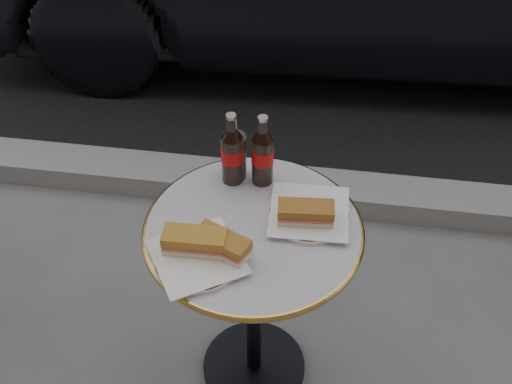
# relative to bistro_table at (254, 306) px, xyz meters

# --- Properties ---
(ground) EXTENTS (80.00, 80.00, 0.00)m
(ground) POSITION_rel_bistro_table_xyz_m (0.00, 0.00, -0.37)
(ground) COLOR slate
(ground) RESTS_ON ground
(curb) EXTENTS (40.00, 0.20, 0.12)m
(curb) POSITION_rel_bistro_table_xyz_m (0.00, 0.90, -0.32)
(curb) COLOR gray
(curb) RESTS_ON ground
(bistro_table) EXTENTS (0.62, 0.62, 0.73)m
(bistro_table) POSITION_rel_bistro_table_xyz_m (0.00, 0.00, 0.00)
(bistro_table) COLOR #BAB2C4
(bistro_table) RESTS_ON ground
(plate_left) EXTENTS (0.31, 0.31, 0.01)m
(plate_left) POSITION_rel_bistro_table_xyz_m (-0.13, -0.14, 0.37)
(plate_left) COLOR silver
(plate_left) RESTS_ON bistro_table
(plate_right) EXTENTS (0.26, 0.26, 0.01)m
(plate_right) POSITION_rel_bistro_table_xyz_m (0.15, 0.07, 0.37)
(plate_right) COLOR white
(plate_right) RESTS_ON bistro_table
(sandwich_left_a) EXTENTS (0.17, 0.08, 0.06)m
(sandwich_left_a) POSITION_rel_bistro_table_xyz_m (-0.14, -0.12, 0.41)
(sandwich_left_a) COLOR #B67C2E
(sandwich_left_a) RESTS_ON plate_left
(sandwich_left_b) EXTENTS (0.17, 0.13, 0.05)m
(sandwich_left_b) POSITION_rel_bistro_table_xyz_m (-0.07, -0.11, 0.41)
(sandwich_left_b) COLOR #9E6828
(sandwich_left_b) RESTS_ON plate_left
(sandwich_right) EXTENTS (0.16, 0.09, 0.05)m
(sandwich_right) POSITION_rel_bistro_table_xyz_m (0.14, 0.03, 0.41)
(sandwich_right) COLOR #996026
(sandwich_right) RESTS_ON plate_right
(cola_bottle_left) EXTENTS (0.09, 0.09, 0.24)m
(cola_bottle_left) POSITION_rel_bistro_table_xyz_m (-0.09, 0.19, 0.49)
(cola_bottle_left) COLOR black
(cola_bottle_left) RESTS_ON bistro_table
(cola_bottle_right) EXTENTS (0.08, 0.08, 0.24)m
(cola_bottle_right) POSITION_rel_bistro_table_xyz_m (-0.00, 0.19, 0.48)
(cola_bottle_right) COLOR black
(cola_bottle_right) RESTS_ON bistro_table
(cola_glass) EXTENTS (0.08, 0.08, 0.15)m
(cola_glass) POSITION_rel_bistro_table_xyz_m (-0.09, 0.21, 0.44)
(cola_glass) COLOR black
(cola_glass) RESTS_ON bistro_table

